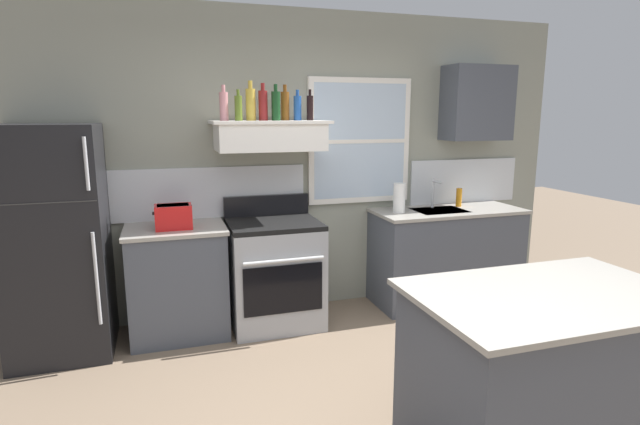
# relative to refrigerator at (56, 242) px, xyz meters

# --- Properties ---
(back_wall) EXTENTS (5.40, 0.11, 2.70)m
(back_wall) POSITION_rel_refrigerator_xyz_m (1.93, 0.39, 0.49)
(back_wall) COLOR gray
(back_wall) RESTS_ON ground_plane
(refrigerator) EXTENTS (0.70, 0.72, 1.73)m
(refrigerator) POSITION_rel_refrigerator_xyz_m (0.00, 0.00, 0.00)
(refrigerator) COLOR black
(refrigerator) RESTS_ON ground_plane
(counter_left_of_stove) EXTENTS (0.79, 0.63, 0.91)m
(counter_left_of_stove) POSITION_rel_refrigerator_xyz_m (0.85, 0.06, -0.41)
(counter_left_of_stove) COLOR #474C56
(counter_left_of_stove) RESTS_ON ground_plane
(toaster) EXTENTS (0.30, 0.20, 0.19)m
(toaster) POSITION_rel_refrigerator_xyz_m (0.84, 0.01, 0.14)
(toaster) COLOR red
(toaster) RESTS_ON counter_left_of_stove
(stove_range) EXTENTS (0.76, 0.69, 1.09)m
(stove_range) POSITION_rel_refrigerator_xyz_m (1.65, 0.02, -0.40)
(stove_range) COLOR #9EA0A5
(stove_range) RESTS_ON ground_plane
(range_hood_shelf) EXTENTS (0.96, 0.52, 0.24)m
(range_hood_shelf) POSITION_rel_refrigerator_xyz_m (1.65, 0.12, 0.76)
(range_hood_shelf) COLOR white
(bottle_rose_pink) EXTENTS (0.07, 0.07, 0.28)m
(bottle_rose_pink) POSITION_rel_refrigerator_xyz_m (1.28, 0.12, 1.00)
(bottle_rose_pink) COLOR #C67F84
(bottle_rose_pink) RESTS_ON range_hood_shelf
(bottle_olive_oil_square) EXTENTS (0.06, 0.06, 0.25)m
(bottle_olive_oil_square) POSITION_rel_refrigerator_xyz_m (1.39, 0.07, 0.98)
(bottle_olive_oil_square) COLOR #4C601E
(bottle_olive_oil_square) RESTS_ON range_hood_shelf
(bottle_champagne_gold_foil) EXTENTS (0.08, 0.08, 0.32)m
(bottle_champagne_gold_foil) POSITION_rel_refrigerator_xyz_m (1.50, 0.12, 1.01)
(bottle_champagne_gold_foil) COLOR #B29333
(bottle_champagne_gold_foil) RESTS_ON range_hood_shelf
(bottle_red_label_wine) EXTENTS (0.07, 0.07, 0.30)m
(bottle_red_label_wine) POSITION_rel_refrigerator_xyz_m (1.60, 0.11, 1.01)
(bottle_red_label_wine) COLOR maroon
(bottle_red_label_wine) RESTS_ON range_hood_shelf
(bottle_dark_green_wine) EXTENTS (0.07, 0.07, 0.29)m
(bottle_dark_green_wine) POSITION_rel_refrigerator_xyz_m (1.70, 0.09, 1.00)
(bottle_dark_green_wine) COLOR #143819
(bottle_dark_green_wine) RESTS_ON range_hood_shelf
(bottle_amber_wine) EXTENTS (0.07, 0.07, 0.29)m
(bottle_amber_wine) POSITION_rel_refrigerator_xyz_m (1.79, 0.15, 1.00)
(bottle_amber_wine) COLOR brown
(bottle_amber_wine) RESTS_ON range_hood_shelf
(bottle_blue_liqueur) EXTENTS (0.07, 0.07, 0.25)m
(bottle_blue_liqueur) POSITION_rel_refrigerator_xyz_m (1.90, 0.14, 0.99)
(bottle_blue_liqueur) COLOR #1E478C
(bottle_blue_liqueur) RESTS_ON range_hood_shelf
(bottle_balsamic_dark) EXTENTS (0.06, 0.06, 0.26)m
(bottle_balsamic_dark) POSITION_rel_refrigerator_xyz_m (2.01, 0.14, 0.99)
(bottle_balsamic_dark) COLOR black
(bottle_balsamic_dark) RESTS_ON range_hood_shelf
(counter_right_with_sink) EXTENTS (1.43, 0.63, 0.91)m
(counter_right_with_sink) POSITION_rel_refrigerator_xyz_m (3.35, 0.06, -0.41)
(counter_right_with_sink) COLOR #474C56
(counter_right_with_sink) RESTS_ON ground_plane
(sink_faucet) EXTENTS (0.03, 0.17, 0.28)m
(sink_faucet) POSITION_rel_refrigerator_xyz_m (3.25, 0.16, 0.22)
(sink_faucet) COLOR silver
(sink_faucet) RESTS_ON counter_right_with_sink
(paper_towel_roll) EXTENTS (0.11, 0.11, 0.27)m
(paper_towel_roll) POSITION_rel_refrigerator_xyz_m (2.83, 0.06, 0.18)
(paper_towel_roll) COLOR white
(paper_towel_roll) RESTS_ON counter_right_with_sink
(dish_soap_bottle) EXTENTS (0.06, 0.06, 0.18)m
(dish_soap_bottle) POSITION_rel_refrigerator_xyz_m (3.53, 0.16, 0.14)
(dish_soap_bottle) COLOR orange
(dish_soap_bottle) RESTS_ON counter_right_with_sink
(kitchen_island) EXTENTS (1.40, 0.90, 0.91)m
(kitchen_island) POSITION_rel_refrigerator_xyz_m (2.63, -2.07, -0.41)
(kitchen_island) COLOR #474C56
(kitchen_island) RESTS_ON ground_plane
(upper_cabinet_right) EXTENTS (0.64, 0.32, 0.70)m
(upper_cabinet_right) POSITION_rel_refrigerator_xyz_m (3.70, 0.20, 1.04)
(upper_cabinet_right) COLOR #474C56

